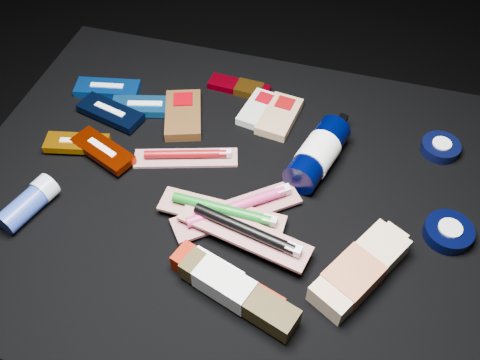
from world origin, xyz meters
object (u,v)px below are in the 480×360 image
(lotion_bottle, at_px, (318,154))
(deodorant_stick, at_px, (29,203))
(toothpaste_carton_red, at_px, (222,280))
(bodywash_bottle, at_px, (359,271))

(lotion_bottle, relative_size, deodorant_stick, 1.76)
(lotion_bottle, xyz_separation_m, toothpaste_carton_red, (-0.09, -0.29, -0.01))
(bodywash_bottle, relative_size, toothpaste_carton_red, 1.00)
(lotion_bottle, height_order, bodywash_bottle, lotion_bottle)
(bodywash_bottle, bearing_deg, toothpaste_carton_red, -130.52)
(lotion_bottle, bearing_deg, toothpaste_carton_red, -92.70)
(bodywash_bottle, distance_m, toothpaste_carton_red, 0.21)
(lotion_bottle, relative_size, bodywash_bottle, 1.07)
(deodorant_stick, xyz_separation_m, toothpaste_carton_red, (0.36, -0.05, -0.00))
(bodywash_bottle, xyz_separation_m, toothpaste_carton_red, (-0.20, -0.07, -0.00))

